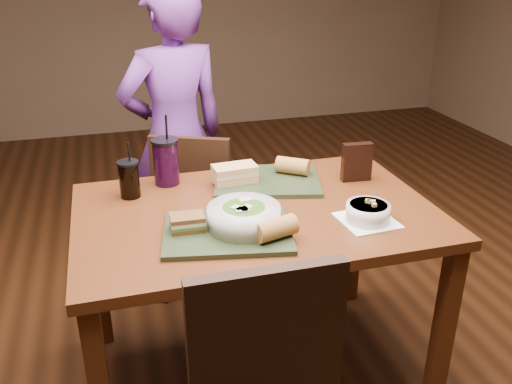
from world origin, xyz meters
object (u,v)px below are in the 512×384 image
tray_near (228,232)px  salad_bowl (244,215)px  diner (175,138)px  soup_bowl (368,212)px  baguette_near (276,228)px  chip_bag (357,162)px  chair_far (189,206)px  cup_berry (166,161)px  baguette_far (293,166)px  sandwich_far (235,174)px  sandwich_near (187,223)px  cup_cola (129,179)px  dining_table (256,231)px  tray_far (267,181)px

tray_near → salad_bowl: 0.08m
diner → soup_bowl: bearing=101.8°
baguette_near → chip_bag: 0.63m
salad_bowl → baguette_near: (0.08, -0.11, -0.01)m
chair_far → cup_berry: bearing=-111.3°
salad_bowl → baguette_far: bearing=51.9°
sandwich_far → baguette_far: 0.25m
tray_near → sandwich_near: bearing=163.9°
sandwich_far → cup_cola: 0.41m
salad_bowl → chip_bag: 0.63m
dining_table → tray_far: 0.27m
sandwich_far → dining_table: bearing=-84.7°
chair_far → chip_bag: bearing=-39.8°
baguette_near → chip_bag: bearing=40.6°
salad_bowl → diner: bearing=94.7°
salad_bowl → chip_bag: size_ratio=1.55×
diner → baguette_near: diner is taller
chip_bag → dining_table: bearing=-157.3°
tray_far → dining_table: bearing=-115.9°
cup_cola → chair_far: bearing=56.5°
soup_bowl → sandwich_far: 0.57m
chip_bag → diner: bearing=135.7°
salad_bowl → cup_berry: cup_berry is taller
diner → salad_bowl: bearing=80.9°
salad_bowl → cup_berry: 0.52m
tray_near → cup_berry: bearing=105.6°
cup_cola → sandwich_far: bearing=-0.9°
tray_near → baguette_far: baguette_far is taller
soup_bowl → baguette_near: bearing=-170.5°
sandwich_far → chip_bag: 0.50m
diner → soup_bowl: (0.52, -1.08, 0.03)m
diner → cup_berry: diner is taller
chair_far → baguette_near: 0.99m
tray_near → chip_bag: size_ratio=2.64×
chair_far → dining_table: bearing=-77.5°
chair_far → salad_bowl: chair_far is taller
cup_cola → dining_table: bearing=-29.2°
cup_berry → chip_bag: bearing=-13.3°
chair_far → baguette_near: chair_far is taller
diner → baguette_far: size_ratio=11.21×
dining_table → salad_bowl: 0.23m
sandwich_near → soup_bowl: bearing=-6.7°
tray_near → baguette_near: (0.14, -0.10, 0.04)m
diner → sandwich_far: diner is taller
diner → chip_bag: bearing=117.3°
tray_near → salad_bowl: salad_bowl is taller
baguette_near → baguette_far: (0.24, 0.51, -0.00)m
tray_near → cup_cola: 0.50m
soup_bowl → cup_berry: bearing=140.1°
sandwich_far → cup_berry: (-0.26, 0.10, 0.04)m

